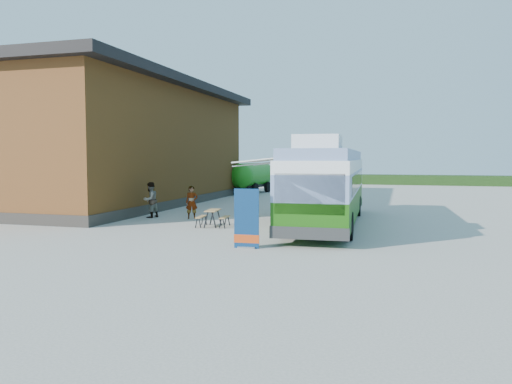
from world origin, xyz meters
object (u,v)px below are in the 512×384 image
(banner, at_px, (247,224))
(slurry_tanker, at_px, (253,176))
(person_a, at_px, (192,202))
(bus, at_px, (328,184))
(picnic_table, at_px, (213,214))
(person_b, at_px, (150,200))

(banner, height_order, slurry_tanker, slurry_tanker)
(person_a, bearing_deg, banner, -79.21)
(bus, height_order, picnic_table, bus)
(person_a, height_order, person_b, person_b)
(bus, height_order, slurry_tanker, bus)
(person_a, bearing_deg, slurry_tanker, 71.93)
(bus, height_order, person_a, bus)
(banner, bearing_deg, slurry_tanker, 103.71)
(bus, xyz_separation_m, banner, (-1.69, -6.32, -0.98))
(banner, bearing_deg, person_b, 134.35)
(bus, relative_size, picnic_table, 8.88)
(banner, distance_m, slurry_tanker, 24.72)
(person_b, bearing_deg, banner, 63.80)
(person_a, relative_size, slurry_tanker, 0.24)
(person_a, xyz_separation_m, slurry_tanker, (-2.09, 17.14, 0.63))
(person_a, bearing_deg, person_b, 159.24)
(bus, bearing_deg, banner, -107.34)
(person_a, distance_m, slurry_tanker, 17.28)
(bus, relative_size, banner, 6.34)
(bus, bearing_deg, person_b, 176.78)
(person_b, bearing_deg, bus, 106.23)
(person_a, bearing_deg, bus, -27.50)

